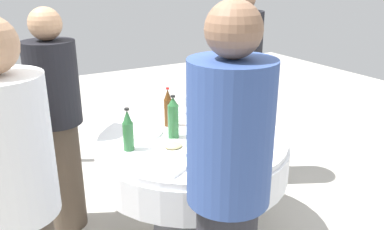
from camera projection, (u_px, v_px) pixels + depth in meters
name	position (u px, v px, depth m)	size (l,w,h in m)	color
ground_plane	(192.00, 230.00, 2.88)	(10.00, 10.00, 0.00)	#B7B2A8
dining_table	(192.00, 157.00, 2.68)	(1.29, 1.29, 0.74)	white
bottle_amber_south	(192.00, 107.00, 2.77)	(0.07, 0.07, 0.30)	#8C5619
bottle_green_outer	(173.00, 118.00, 2.57)	(0.07, 0.07, 0.29)	#2D6B38
bottle_brown_front	(168.00, 108.00, 2.78)	(0.06, 0.06, 0.28)	#593314
bottle_green_west	(128.00, 131.00, 2.40)	(0.07, 0.07, 0.27)	#2D6B38
bottle_clear_left	(195.00, 115.00, 2.60)	(0.07, 0.07, 0.31)	silver
bottle_green_rear	(195.00, 143.00, 2.26)	(0.07, 0.07, 0.25)	#2D6B38
wine_glass_west	(235.00, 123.00, 2.58)	(0.07, 0.07, 0.14)	white
wine_glass_left	(234.00, 113.00, 2.80)	(0.07, 0.07, 0.13)	white
wine_glass_rear	(215.00, 125.00, 2.54)	(0.06, 0.06, 0.15)	white
wine_glass_north	(184.00, 101.00, 3.02)	(0.07, 0.07, 0.15)	white
plate_mid	(173.00, 148.00, 2.44)	(0.26, 0.26, 0.04)	white
plate_far	(228.00, 158.00, 2.30)	(0.26, 0.26, 0.04)	white
plate_right	(143.00, 133.00, 2.68)	(0.26, 0.26, 0.02)	white
plate_inner	(217.00, 114.00, 3.02)	(0.25, 0.25, 0.04)	white
fork_outer	(260.00, 128.00, 2.77)	(0.18, 0.02, 0.01)	silver
spoon_front	(134.00, 160.00, 2.30)	(0.18, 0.02, 0.01)	silver
folded_napkin	(170.00, 168.00, 2.18)	(0.15, 0.15, 0.02)	white
person_south	(228.00, 200.00, 1.63)	(0.34, 0.34, 1.69)	#26262B
person_outer	(57.00, 121.00, 2.67)	(0.34, 0.34, 1.58)	#4C3F33
person_front	(240.00, 85.00, 3.33)	(0.34, 0.34, 1.68)	#26262B
person_west	(17.00, 216.00, 1.56)	(0.34, 0.34, 1.65)	#4C3F33
chair_rear	(1.00, 215.00, 2.16)	(0.41, 0.41, 0.87)	brown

